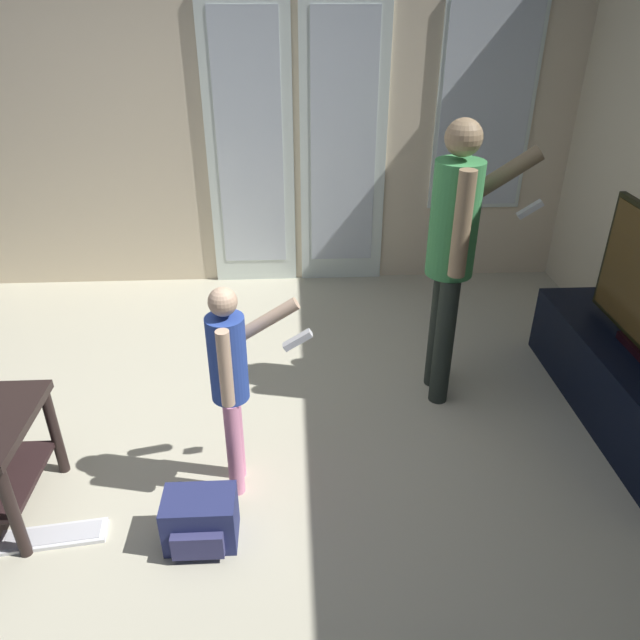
{
  "coord_description": "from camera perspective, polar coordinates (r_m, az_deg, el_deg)",
  "views": [
    {
      "loc": [
        0.59,
        -2.14,
        2.08
      ],
      "look_at": [
        0.7,
        0.13,
        0.82
      ],
      "focal_mm": 33.59,
      "sensor_mm": 36.0,
      "label": 1
    }
  ],
  "objects": [
    {
      "name": "person_adult",
      "position": [
        3.18,
        12.67,
        7.21
      ],
      "size": [
        0.63,
        0.42,
        1.55
      ],
      "color": "#232A24",
      "rests_on": "ground_plane"
    },
    {
      "name": "loose_keyboard",
      "position": [
        2.98,
        -24.03,
        -18.3
      ],
      "size": [
        0.45,
        0.18,
        0.02
      ],
      "color": "white",
      "rests_on": "ground_plane"
    },
    {
      "name": "backpack",
      "position": [
        2.71,
        -11.32,
        -18.22
      ],
      "size": [
        0.3,
        0.24,
        0.24
      ],
      "color": "navy",
      "rests_on": "ground_plane"
    },
    {
      "name": "wall_back_with_doors",
      "position": [
        4.58,
        -9.35,
        19.29
      ],
      "size": [
        5.52,
        0.09,
        2.74
      ],
      "color": "beige",
      "rests_on": "ground_plane"
    },
    {
      "name": "ground_plane",
      "position": [
        3.05,
        -13.62,
        -15.26
      ],
      "size": [
        5.52,
        4.78,
        0.02
      ],
      "primitive_type": "cube",
      "color": "#BFB99F"
    },
    {
      "name": "person_child",
      "position": [
        2.61,
        -8.41,
        -5.14
      ],
      "size": [
        0.45,
        0.28,
        1.04
      ],
      "color": "pink",
      "rests_on": "ground_plane"
    },
    {
      "name": "tv_stand",
      "position": [
        3.61,
        27.49,
        -5.85
      ],
      "size": [
        0.46,
        1.61,
        0.42
      ],
      "color": "black",
      "rests_on": "ground_plane"
    }
  ]
}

